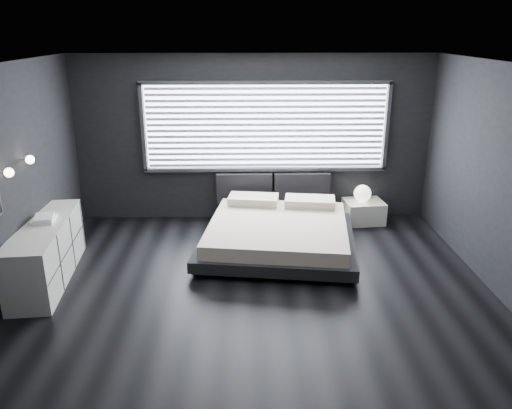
{
  "coord_description": "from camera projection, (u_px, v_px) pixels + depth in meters",
  "views": [
    {
      "loc": [
        -0.14,
        -5.57,
        3.19
      ],
      "look_at": [
        0.0,
        0.85,
        0.9
      ],
      "focal_mm": 35.0,
      "sensor_mm": 36.0,
      "label": 1
    }
  ],
  "objects": [
    {
      "name": "room",
      "position": [
        258.0,
        189.0,
        5.85
      ],
      "size": [
        6.04,
        6.0,
        2.8
      ],
      "color": "black",
      "rests_on": "ground"
    },
    {
      "name": "window",
      "position": [
        266.0,
        127.0,
        8.32
      ],
      "size": [
        4.14,
        0.09,
        1.52
      ],
      "color": "white",
      "rests_on": "ground"
    },
    {
      "name": "headboard",
      "position": [
        273.0,
        188.0,
        8.62
      ],
      "size": [
        1.96,
        0.16,
        0.52
      ],
      "color": "black",
      "rests_on": "ground"
    },
    {
      "name": "sconce_near",
      "position": [
        9.0,
        173.0,
        5.77
      ],
      "size": [
        0.18,
        0.11,
        0.11
      ],
      "color": "silver",
      "rests_on": "ground"
    },
    {
      "name": "sconce_far",
      "position": [
        30.0,
        160.0,
        6.33
      ],
      "size": [
        0.18,
        0.11,
        0.11
      ],
      "color": "silver",
      "rests_on": "ground"
    },
    {
      "name": "bed",
      "position": [
        278.0,
        232.0,
        7.5
      ],
      "size": [
        2.52,
        2.43,
        0.58
      ],
      "color": "black",
      "rests_on": "ground"
    },
    {
      "name": "nightstand",
      "position": [
        363.0,
        211.0,
        8.6
      ],
      "size": [
        0.7,
        0.6,
        0.38
      ],
      "primitive_type": "cube",
      "rotation": [
        0.0,
        0.0,
        0.1
      ],
      "color": "white",
      "rests_on": "ground"
    },
    {
      "name": "orb_lamp",
      "position": [
        362.0,
        193.0,
        8.47
      ],
      "size": [
        0.29,
        0.29,
        0.29
      ],
      "primitive_type": "sphere",
      "color": "white",
      "rests_on": "nightstand"
    },
    {
      "name": "dresser",
      "position": [
        47.0,
        252.0,
        6.58
      ],
      "size": [
        0.73,
        2.0,
        0.78
      ],
      "color": "white",
      "rests_on": "ground"
    },
    {
      "name": "book_stack",
      "position": [
        44.0,
        218.0,
        6.55
      ],
      "size": [
        0.32,
        0.39,
        0.07
      ],
      "color": "white",
      "rests_on": "dresser"
    }
  ]
}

